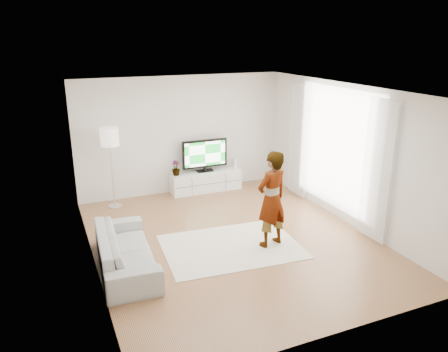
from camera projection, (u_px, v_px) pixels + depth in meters
name	position (u px, v px, depth m)	size (l,w,h in m)	color
floor	(232.00, 240.00, 8.23)	(6.00, 6.00, 0.00)	#AC7D4D
ceiling	(233.00, 90.00, 7.37)	(6.00, 6.00, 0.00)	white
wall_left	(88.00, 187.00, 6.86)	(0.02, 6.00, 2.80)	silver
wall_right	(347.00, 155.00, 8.73)	(0.02, 6.00, 2.80)	silver
wall_back	(181.00, 135.00, 10.42)	(5.00, 0.02, 2.80)	silver
wall_front	(336.00, 237.00, 5.17)	(5.00, 0.02, 2.80)	silver
window	(337.00, 149.00, 8.97)	(0.01, 2.60, 2.50)	white
curtain_near	(377.00, 171.00, 7.83)	(0.04, 0.70, 2.60)	white
curtain_far	(299.00, 140.00, 10.11)	(0.04, 0.70, 2.60)	white
media_console	(206.00, 181.00, 10.76)	(1.75, 0.50, 0.49)	white
television	(205.00, 154.00, 10.58)	(1.14, 0.22, 0.79)	black
game_console	(234.00, 163.00, 10.94)	(0.07, 0.18, 0.24)	white
potted_plant	(176.00, 168.00, 10.36)	(0.20, 0.20, 0.35)	#3F7238
rug	(231.00, 246.00, 7.96)	(2.44, 1.76, 0.01)	white
player	(272.00, 199.00, 7.76)	(0.65, 0.42, 1.77)	#334772
sofa	(125.00, 250.00, 7.17)	(2.16, 0.84, 0.63)	#B3B3AE
floor_lamp	(110.00, 140.00, 9.36)	(0.40, 0.40, 1.80)	silver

